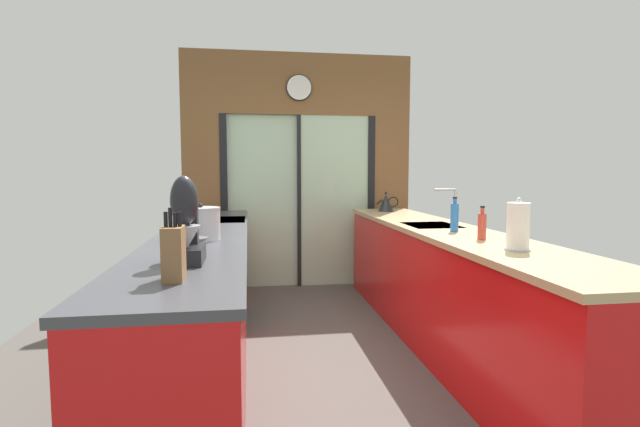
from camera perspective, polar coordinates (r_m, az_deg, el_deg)
ground_plane at (r=4.00m, az=0.36°, el=-14.90°), size 5.04×7.60×0.02m
back_wall_unit at (r=5.54m, az=-2.57°, el=6.88°), size 2.64×0.12×2.70m
left_counter_run at (r=3.37m, az=-14.03°, el=-10.39°), size 0.62×3.80×0.92m
right_counter_run at (r=3.83m, az=14.83°, el=-8.56°), size 0.62×3.80×0.92m
sink_faucet at (r=4.02m, az=15.59°, el=1.48°), size 0.19×0.02×0.30m
oven_range at (r=4.46m, az=-12.67°, el=-6.66°), size 0.60×0.60×0.92m
mixing_bowl_near at (r=2.70m, az=-14.99°, el=-3.57°), size 0.16×0.16×0.08m
mixing_bowl_far at (r=3.40m, az=-13.68°, el=-1.63°), size 0.17×0.17×0.09m
knife_block at (r=2.00m, az=-17.23°, el=-4.53°), size 0.08×0.14×0.30m
stand_mixer at (r=2.36m, az=-15.93°, el=-1.89°), size 0.17×0.27×0.42m
stock_pot at (r=3.10m, az=-14.17°, el=-1.20°), size 0.25×0.25×0.24m
kettle at (r=5.18m, az=7.97°, el=1.29°), size 0.26×0.17×0.21m
soap_bottle_near at (r=3.20m, az=18.94°, el=-1.40°), size 0.05×0.05×0.22m
soap_bottle_far at (r=3.56m, az=15.91°, el=-0.39°), size 0.06×0.06×0.25m
paper_towel_roll at (r=2.84m, az=22.76°, el=-1.49°), size 0.14×0.14×0.30m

